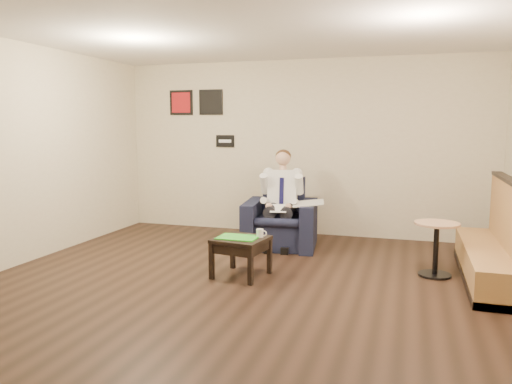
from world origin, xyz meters
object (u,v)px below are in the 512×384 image
(smartphone, at_px, (251,235))
(coffee_mug, at_px, (260,233))
(cafe_table, at_px, (436,249))
(banquette, at_px, (489,231))
(armchair, at_px, (281,213))
(seated_man, at_px, (280,202))
(side_table, at_px, (241,257))
(green_folder, at_px, (238,237))

(smartphone, bearing_deg, coffee_mug, -7.10)
(smartphone, bearing_deg, cafe_table, 33.35)
(smartphone, distance_m, banquette, 2.72)
(banquette, bearing_deg, coffee_mug, -166.06)
(armchair, distance_m, smartphone, 1.40)
(seated_man, relative_size, side_table, 2.39)
(armchair, height_order, banquette, banquette)
(armchair, relative_size, banquette, 0.46)
(seated_man, relative_size, coffee_mug, 13.84)
(side_table, xyz_separation_m, smartphone, (0.08, 0.15, 0.23))
(cafe_table, bearing_deg, banquette, 3.53)
(side_table, distance_m, cafe_table, 2.28)
(smartphone, xyz_separation_m, cafe_table, (2.10, 0.53, -0.15))
(coffee_mug, bearing_deg, side_table, -155.39)
(seated_man, relative_size, green_folder, 2.92)
(coffee_mug, xyz_separation_m, banquette, (2.54, 0.63, 0.06))
(green_folder, xyz_separation_m, banquette, (2.77, 0.74, 0.10))
(armchair, bearing_deg, green_folder, -101.06)
(banquette, distance_m, cafe_table, 0.62)
(side_table, distance_m, smartphone, 0.29)
(side_table, distance_m, coffee_mug, 0.36)
(armchair, height_order, cafe_table, armchair)
(side_table, distance_m, green_folder, 0.24)
(coffee_mug, bearing_deg, smartphone, 153.81)
(seated_man, distance_m, banquette, 2.74)
(armchair, height_order, coffee_mug, armchair)
(green_folder, bearing_deg, armchair, 86.12)
(green_folder, relative_size, smartphone, 3.21)
(side_table, height_order, cafe_table, cafe_table)
(green_folder, bearing_deg, cafe_table, 17.65)
(seated_man, distance_m, side_table, 1.50)
(green_folder, bearing_deg, smartphone, 56.95)
(banquette, height_order, cafe_table, banquette)
(armchair, bearing_deg, smartphone, -97.04)
(green_folder, distance_m, coffee_mug, 0.26)
(armchair, relative_size, coffee_mug, 10.43)
(armchair, xyz_separation_m, seated_man, (0.02, -0.13, 0.18))
(seated_man, height_order, coffee_mug, seated_man)
(banquette, bearing_deg, cafe_table, -176.47)
(armchair, xyz_separation_m, side_table, (-0.07, -1.56, -0.26))
(green_folder, distance_m, smartphone, 0.20)
(cafe_table, bearing_deg, side_table, -162.47)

